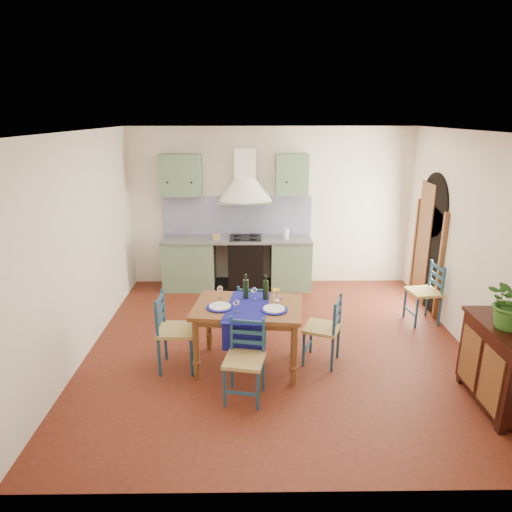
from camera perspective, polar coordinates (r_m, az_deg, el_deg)
The scene contains 12 objects.
floor at distance 6.29m, azimuth 2.72°, elevation -11.12°, with size 5.00×5.00×0.00m, color #441B0E.
back_wall at distance 8.05m, azimuth -1.46°, elevation 3.35°, with size 5.00×0.96×2.80m.
right_wall at distance 6.67m, azimuth 24.67°, elevation 1.33°, with size 0.26×5.00×2.80m.
left_wall at distance 6.13m, azimuth -21.09°, elevation 1.06°, with size 0.04×5.00×2.80m, color white.
ceiling at distance 5.54m, azimuth 3.15°, elevation 15.33°, with size 5.00×5.00×0.01m, color white.
dining_table at distance 5.50m, azimuth -0.97°, elevation -7.13°, with size 1.37×1.06×1.13m.
chair_near at distance 5.05m, azimuth -1.40°, elevation -12.80°, with size 0.49×0.49×0.89m.
chair_far at distance 6.18m, azimuth -0.47°, elevation -7.00°, with size 0.43×0.43×0.87m.
chair_left at distance 5.66m, azimuth -10.19°, elevation -9.19°, with size 0.46×0.46×0.96m.
chair_right at distance 5.76m, azimuth 8.56°, elevation -9.01°, with size 0.54×0.54×0.89m.
chair_spare at distance 7.22m, azimuth 20.44°, elevation -4.28°, with size 0.48×0.48×0.91m.
sideboard at distance 5.52m, azimuth 28.38°, elevation -11.71°, with size 0.50×1.05×0.94m.
Camera 1 is at (-0.36, -5.52, 3.00)m, focal length 32.00 mm.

